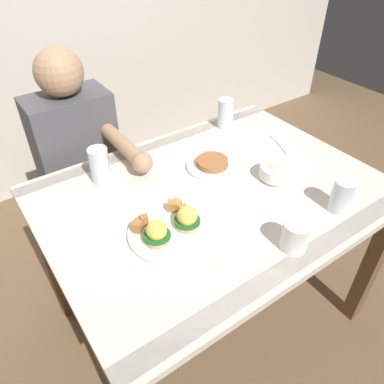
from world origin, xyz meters
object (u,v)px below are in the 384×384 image
at_px(water_glass_near, 100,168).
at_px(water_glass_extra, 342,197).
at_px(fruit_bowl, 275,172).
at_px(fork, 278,143).
at_px(eggs_benedict_plate, 171,228).
at_px(dining_table, 213,213).
at_px(water_glass_far, 225,115).
at_px(diner_person, 82,161).
at_px(coffee_mug, 296,235).
at_px(side_plate, 212,164).

bearing_deg(water_glass_near, water_glass_extra, -46.33).
height_order(fruit_bowl, fork, fruit_bowl).
bearing_deg(eggs_benedict_plate, fork, 16.35).
height_order(dining_table, water_glass_extra, water_glass_extra).
height_order(water_glass_far, diner_person, diner_person).
height_order(fork, water_glass_far, water_glass_far).
distance_m(fruit_bowl, diner_person, 0.85).
height_order(fork, water_glass_extra, water_glass_extra).
xyz_separation_m(coffee_mug, water_glass_far, (0.31, 0.70, 0.01)).
height_order(fork, diner_person, diner_person).
relative_size(dining_table, coffee_mug, 10.78).
bearing_deg(dining_table, coffee_mug, -85.70).
relative_size(dining_table, side_plate, 6.00).
xyz_separation_m(eggs_benedict_plate, fork, (0.68, 0.20, -0.02)).
relative_size(coffee_mug, water_glass_near, 0.81).
bearing_deg(fork, water_glass_extra, -109.49).
bearing_deg(fruit_bowl, eggs_benedict_plate, -176.90).
bearing_deg(coffee_mug, dining_table, 94.30).
relative_size(fork, water_glass_near, 1.10).
distance_m(fork, water_glass_far, 0.27).
height_order(coffee_mug, water_glass_far, water_glass_far).
bearing_deg(fruit_bowl, diner_person, 127.34).
xyz_separation_m(water_glass_near, water_glass_far, (0.64, 0.06, 0.00)).
bearing_deg(side_plate, coffee_mug, -96.95).
relative_size(fork, water_glass_extra, 1.28).
bearing_deg(eggs_benedict_plate, water_glass_extra, -23.32).
height_order(dining_table, water_glass_near, water_glass_near).
bearing_deg(side_plate, diner_person, 127.32).
relative_size(water_glass_near, water_glass_far, 1.01).
xyz_separation_m(eggs_benedict_plate, water_glass_near, (-0.06, 0.39, 0.03)).
relative_size(coffee_mug, fork, 0.74).
relative_size(dining_table, fork, 7.95).
height_order(fork, side_plate, side_plate).
height_order(eggs_benedict_plate, diner_person, diner_person).
bearing_deg(side_plate, eggs_benedict_plate, -146.54).
distance_m(dining_table, diner_person, 0.66).
relative_size(fruit_bowl, water_glass_extra, 1.02).
relative_size(coffee_mug, side_plate, 0.56).
relative_size(dining_table, diner_person, 1.05).
bearing_deg(water_glass_near, fruit_bowl, -33.89).
xyz_separation_m(dining_table, fork, (0.43, 0.10, 0.11)).
relative_size(fruit_bowl, diner_person, 0.11).
xyz_separation_m(dining_table, water_glass_extra, (0.28, -0.32, 0.16)).
bearing_deg(eggs_benedict_plate, water_glass_far, 37.59).
relative_size(coffee_mug, diner_person, 0.10).
xyz_separation_m(coffee_mug, diner_person, (-0.31, 0.95, -0.14)).
relative_size(fork, diner_person, 0.13).
distance_m(fruit_bowl, coffee_mug, 0.35).
relative_size(eggs_benedict_plate, fruit_bowl, 2.25).
height_order(coffee_mug, fork, coffee_mug).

